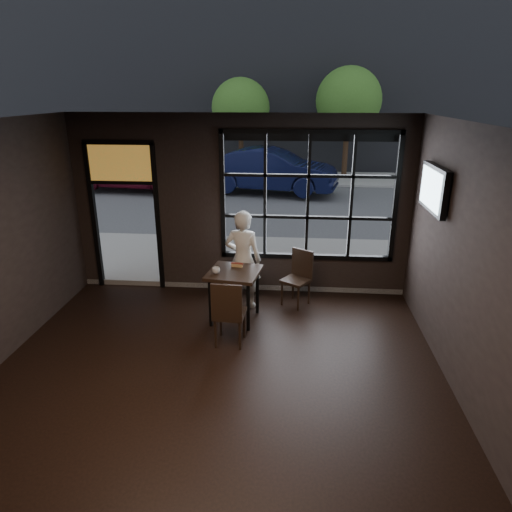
# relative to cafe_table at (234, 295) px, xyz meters

# --- Properties ---
(floor) EXTENTS (6.00, 7.00, 0.02)m
(floor) POSITION_rel_cafe_table_xyz_m (-0.04, -2.30, -0.44)
(floor) COLOR black
(floor) RESTS_ON ground
(ceiling) EXTENTS (6.00, 7.00, 0.02)m
(ceiling) POSITION_rel_cafe_table_xyz_m (-0.04, -2.30, 2.78)
(ceiling) COLOR black
(ceiling) RESTS_ON ground
(wall_right) EXTENTS (0.04, 7.00, 3.20)m
(wall_right) POSITION_rel_cafe_table_xyz_m (2.96, -2.30, 1.17)
(wall_right) COLOR black
(wall_right) RESTS_ON ground
(window_frame) EXTENTS (3.06, 0.12, 2.28)m
(window_frame) POSITION_rel_cafe_table_xyz_m (1.16, 1.20, 1.37)
(window_frame) COLOR black
(window_frame) RESTS_ON ground
(stained_transom) EXTENTS (1.20, 0.06, 0.70)m
(stained_transom) POSITION_rel_cafe_table_xyz_m (-2.14, 1.20, 1.92)
(stained_transom) COLOR orange
(stained_transom) RESTS_ON ground
(street_asphalt) EXTENTS (60.00, 41.00, 0.04)m
(street_asphalt) POSITION_rel_cafe_table_xyz_m (-0.04, 21.70, -0.45)
(street_asphalt) COLOR #545456
(street_asphalt) RESTS_ON ground
(building_across) EXTENTS (28.00, 12.00, 15.00)m
(building_across) POSITION_rel_cafe_table_xyz_m (-0.04, 20.70, 7.07)
(building_across) COLOR #5B5956
(building_across) RESTS_ON ground
(cafe_table) EXTENTS (0.90, 0.90, 0.85)m
(cafe_table) POSITION_rel_cafe_table_xyz_m (0.00, 0.00, 0.00)
(cafe_table) COLOR black
(cafe_table) RESTS_ON floor
(chair_near) EXTENTS (0.47, 0.47, 1.02)m
(chair_near) POSITION_rel_cafe_table_xyz_m (0.03, -0.74, 0.08)
(chair_near) COLOR black
(chair_near) RESTS_ON floor
(chair_window) EXTENTS (0.58, 0.58, 0.97)m
(chair_window) POSITION_rel_cafe_table_xyz_m (0.99, 0.64, 0.06)
(chair_window) COLOR black
(chair_window) RESTS_ON floor
(man) EXTENTS (0.68, 0.50, 1.71)m
(man) POSITION_rel_cafe_table_xyz_m (0.08, 0.52, 0.43)
(man) COLOR silver
(man) RESTS_ON floor
(hotdog) EXTENTS (0.21, 0.11, 0.06)m
(hotdog) POSITION_rel_cafe_table_xyz_m (0.03, 0.20, 0.45)
(hotdog) COLOR tan
(hotdog) RESTS_ON cafe_table
(cup) EXTENTS (0.16, 0.16, 0.10)m
(cup) POSITION_rel_cafe_table_xyz_m (-0.27, -0.11, 0.47)
(cup) COLOR silver
(cup) RESTS_ON cafe_table
(tv) EXTENTS (0.13, 1.10, 0.65)m
(tv) POSITION_rel_cafe_table_xyz_m (2.89, -0.07, 1.80)
(tv) COLOR black
(tv) RESTS_ON wall_right
(navy_car) EXTENTS (4.91, 2.55, 1.54)m
(navy_car) POSITION_rel_cafe_table_xyz_m (0.08, 9.68, 0.44)
(navy_car) COLOR black
(navy_car) RESTS_ON street_asphalt
(maroon_car) EXTENTS (4.78, 2.35, 1.57)m
(maroon_car) POSITION_rel_cafe_table_xyz_m (-5.15, 9.86, 0.46)
(maroon_car) COLOR #580C1E
(maroon_car) RESTS_ON street_asphalt
(tree_left) EXTENTS (2.38, 2.38, 4.07)m
(tree_left) POSITION_rel_cafe_table_xyz_m (-1.36, 12.86, 2.44)
(tree_left) COLOR #332114
(tree_left) RESTS_ON street_asphalt
(tree_right) EXTENTS (2.63, 2.63, 4.49)m
(tree_right) POSITION_rel_cafe_table_xyz_m (3.01, 12.93, 2.73)
(tree_right) COLOR #332114
(tree_right) RESTS_ON street_asphalt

